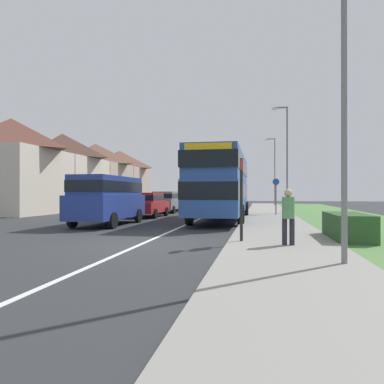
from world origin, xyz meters
The scene contains 17 objects.
ground_plane centered at (0.00, 0.00, 0.00)m, with size 120.00×120.00×0.00m, color #2D3033.
lane_marking_centre centered at (0.00, 8.00, 0.00)m, with size 0.14×60.00×0.01m, color silver.
pavement_near_side centered at (4.20, 6.00, 0.06)m, with size 3.20×68.00×0.12m, color gray.
grass_verge_seaward centered at (8.50, 6.00, 0.04)m, with size 6.00×68.00×0.08m, color #517F42.
roadside_hedge centered at (6.30, 1.81, 0.45)m, with size 1.10×2.78×0.90m, color #2D5128.
double_decker_bus centered at (1.42, 9.72, 2.14)m, with size 2.80×10.83×3.70m.
parked_van_blue centered at (-3.70, 5.97, 1.39)m, with size 2.11×5.39×2.35m.
parked_car_red centered at (-3.59, 11.77, 0.87)m, with size 1.98×4.30×1.58m.
parked_car_grey centered at (-3.72, 17.04, 0.91)m, with size 1.95×4.16×1.67m.
parked_car_black centered at (-3.49, 22.21, 0.90)m, with size 1.97×4.32×1.63m.
pedestrian_at_stop centered at (4.31, -0.15, 0.98)m, with size 0.34×0.34×1.67m.
bus_stop_sign centered at (3.00, 0.46, 1.54)m, with size 0.09×0.52×2.60m.
cycle_route_sign centered at (4.62, 14.15, 1.43)m, with size 0.44×0.08×2.52m.
street_lamp_near centered at (5.14, -2.57, 4.40)m, with size 1.14×0.20×7.70m.
street_lamp_mid centered at (5.40, 16.31, 4.46)m, with size 1.14×0.20×7.80m.
street_lamp_far centered at (5.18, 31.85, 4.48)m, with size 1.14×0.20×7.84m.
house_terrace_far_side centered at (-14.50, 23.49, 3.54)m, with size 6.45×27.60×7.07m.
Camera 1 is at (3.53, -10.34, 1.56)m, focal length 33.47 mm.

